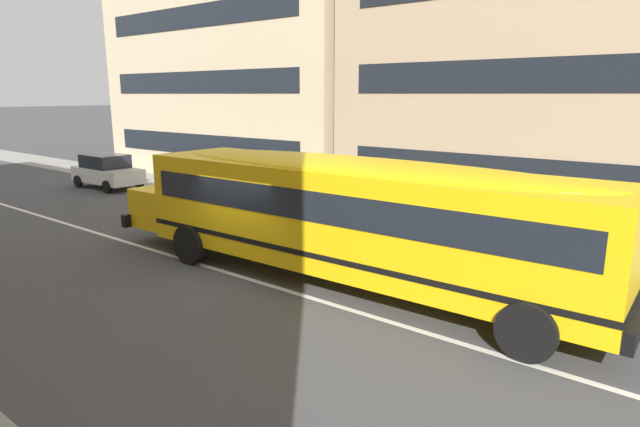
{
  "coord_description": "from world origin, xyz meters",
  "views": [
    {
      "loc": [
        9.65,
        -8.75,
        4.53
      ],
      "look_at": [
        2.14,
        0.67,
        1.81
      ],
      "focal_mm": 29.84,
      "sensor_mm": 36.0,
      "label": 1
    }
  ],
  "objects": [
    {
      "name": "apartment_block_far_left",
      "position": [
        -12.85,
        15.15,
        8.25
      ],
      "size": [
        16.71,
        11.86,
        16.5
      ],
      "color": "#C6B28E",
      "rests_on": "ground_plane"
    },
    {
      "name": "school_bus",
      "position": [
        2.39,
        1.33,
        1.83
      ],
      "size": [
        13.82,
        3.28,
        3.08
      ],
      "rotation": [
        0.0,
        0.0,
        3.17
      ],
      "color": "yellow",
      "rests_on": "ground_plane"
    },
    {
      "name": "sidewalk_far",
      "position": [
        0.0,
        7.75,
        0.01
      ],
      "size": [
        120.0,
        3.0,
        0.01
      ],
      "primitive_type": "cube",
      "color": "gray",
      "rests_on": "ground_plane"
    },
    {
      "name": "ground_plane",
      "position": [
        0.0,
        0.0,
        0.0
      ],
      "size": [
        400.0,
        400.0,
        0.0
      ],
      "primitive_type": "plane",
      "color": "#424244"
    },
    {
      "name": "apartment_block_far_centre",
      "position": [
        3.81,
        15.2,
        6.65
      ],
      "size": [
        15.53,
        11.95,
        13.3
      ],
      "color": "tan",
      "rests_on": "ground_plane"
    },
    {
      "name": "parked_car_white_past_driveway",
      "position": [
        -14.7,
        4.97,
        0.84
      ],
      "size": [
        3.92,
        1.91,
        1.64
      ],
      "rotation": [
        0.0,
        0.0,
        0.01
      ],
      "color": "silver",
      "rests_on": "ground_plane"
    },
    {
      "name": "lane_centreline",
      "position": [
        0.0,
        0.0,
        0.0
      ],
      "size": [
        110.0,
        0.16,
        0.01
      ],
      "primitive_type": "cube",
      "color": "silver",
      "rests_on": "ground_plane"
    }
  ]
}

